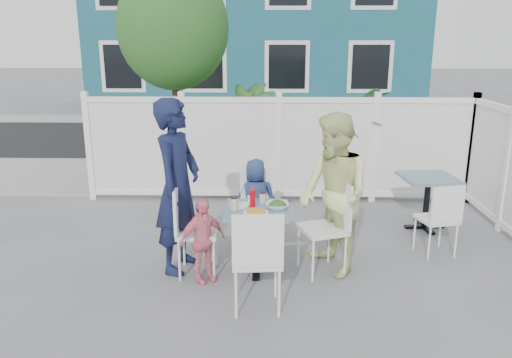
{
  "coord_description": "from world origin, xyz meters",
  "views": [
    {
      "loc": [
        -0.04,
        -5.02,
        2.42
      ],
      "look_at": [
        -0.18,
        0.34,
        0.92
      ],
      "focal_mm": 35.0,
      "sensor_mm": 36.0,
      "label": 1
    }
  ],
  "objects_px": {
    "chair_back": "(258,200)",
    "main_table": "(257,223)",
    "boy": "(256,199)",
    "chair_left": "(189,223)",
    "toddler": "(202,241)",
    "man": "(178,186)",
    "utility_cabinet": "(158,141)",
    "spare_table": "(428,188)",
    "chair_right": "(330,220)",
    "woman": "(334,195)",
    "chair_near": "(257,254)"
  },
  "relations": [
    {
      "from": "chair_back",
      "to": "main_table",
      "type": "bearing_deg",
      "value": 79.84
    },
    {
      "from": "boy",
      "to": "chair_left",
      "type": "bearing_deg",
      "value": 56.32
    },
    {
      "from": "chair_back",
      "to": "toddler",
      "type": "height_order",
      "value": "chair_back"
    },
    {
      "from": "man",
      "to": "utility_cabinet",
      "type": "bearing_deg",
      "value": 29.7
    },
    {
      "from": "chair_left",
      "to": "spare_table",
      "type": "bearing_deg",
      "value": 113.32
    },
    {
      "from": "chair_right",
      "to": "woman",
      "type": "height_order",
      "value": "woman"
    },
    {
      "from": "main_table",
      "to": "woman",
      "type": "bearing_deg",
      "value": 0.56
    },
    {
      "from": "main_table",
      "to": "chair_near",
      "type": "height_order",
      "value": "chair_near"
    },
    {
      "from": "toddler",
      "to": "chair_back",
      "type": "bearing_deg",
      "value": 27.64
    },
    {
      "from": "utility_cabinet",
      "to": "main_table",
      "type": "bearing_deg",
      "value": -65.32
    },
    {
      "from": "chair_back",
      "to": "woman",
      "type": "height_order",
      "value": "woman"
    },
    {
      "from": "chair_near",
      "to": "woman",
      "type": "height_order",
      "value": "woman"
    },
    {
      "from": "chair_near",
      "to": "chair_back",
      "type": "bearing_deg",
      "value": 86.91
    },
    {
      "from": "spare_table",
      "to": "boy",
      "type": "height_order",
      "value": "boy"
    },
    {
      "from": "utility_cabinet",
      "to": "main_table",
      "type": "height_order",
      "value": "utility_cabinet"
    },
    {
      "from": "main_table",
      "to": "man",
      "type": "relative_size",
      "value": 0.38
    },
    {
      "from": "main_table",
      "to": "chair_back",
      "type": "relative_size",
      "value": 0.79
    },
    {
      "from": "man",
      "to": "chair_back",
      "type": "bearing_deg",
      "value": -31.48
    },
    {
      "from": "woman",
      "to": "chair_back",
      "type": "bearing_deg",
      "value": -159.29
    },
    {
      "from": "chair_left",
      "to": "toddler",
      "type": "bearing_deg",
      "value": 38.59
    },
    {
      "from": "chair_left",
      "to": "chair_back",
      "type": "xyz_separation_m",
      "value": [
        0.69,
        0.93,
        -0.04
      ]
    },
    {
      "from": "chair_near",
      "to": "toddler",
      "type": "relative_size",
      "value": 1.11
    },
    {
      "from": "chair_right",
      "to": "toddler",
      "type": "bearing_deg",
      "value": 82.72
    },
    {
      "from": "chair_right",
      "to": "boy",
      "type": "distance_m",
      "value": 1.22
    },
    {
      "from": "spare_table",
      "to": "chair_left",
      "type": "height_order",
      "value": "chair_left"
    },
    {
      "from": "chair_left",
      "to": "chair_right",
      "type": "xyz_separation_m",
      "value": [
        1.48,
        0.1,
        0.02
      ]
    },
    {
      "from": "spare_table",
      "to": "chair_near",
      "type": "height_order",
      "value": "chair_near"
    },
    {
      "from": "chair_back",
      "to": "woman",
      "type": "bearing_deg",
      "value": 123.21
    },
    {
      "from": "chair_right",
      "to": "woman",
      "type": "xyz_separation_m",
      "value": [
        0.03,
        -0.01,
        0.28
      ]
    },
    {
      "from": "man",
      "to": "toddler",
      "type": "relative_size",
      "value": 2.08
    },
    {
      "from": "utility_cabinet",
      "to": "boy",
      "type": "height_order",
      "value": "utility_cabinet"
    },
    {
      "from": "main_table",
      "to": "man",
      "type": "height_order",
      "value": "man"
    },
    {
      "from": "main_table",
      "to": "toddler",
      "type": "bearing_deg",
      "value": -154.34
    },
    {
      "from": "main_table",
      "to": "toddler",
      "type": "height_order",
      "value": "toddler"
    },
    {
      "from": "chair_right",
      "to": "chair_back",
      "type": "relative_size",
      "value": 1.11
    },
    {
      "from": "man",
      "to": "boy",
      "type": "relative_size",
      "value": 1.82
    },
    {
      "from": "spare_table",
      "to": "toddler",
      "type": "height_order",
      "value": "toddler"
    },
    {
      "from": "chair_back",
      "to": "toddler",
      "type": "relative_size",
      "value": 1.01
    },
    {
      "from": "chair_near",
      "to": "man",
      "type": "bearing_deg",
      "value": 129.04
    },
    {
      "from": "chair_back",
      "to": "boy",
      "type": "bearing_deg",
      "value": -81.78
    },
    {
      "from": "chair_left",
      "to": "chair_back",
      "type": "relative_size",
      "value": 1.08
    },
    {
      "from": "chair_right",
      "to": "chair_back",
      "type": "height_order",
      "value": "chair_right"
    },
    {
      "from": "chair_left",
      "to": "main_table",
      "type": "bearing_deg",
      "value": 94.02
    },
    {
      "from": "utility_cabinet",
      "to": "toddler",
      "type": "relative_size",
      "value": 1.36
    },
    {
      "from": "boy",
      "to": "toddler",
      "type": "distance_m",
      "value": 1.29
    },
    {
      "from": "man",
      "to": "spare_table",
      "type": "bearing_deg",
      "value": -52.94
    },
    {
      "from": "spare_table",
      "to": "boy",
      "type": "bearing_deg",
      "value": -169.93
    },
    {
      "from": "chair_left",
      "to": "woman",
      "type": "xyz_separation_m",
      "value": [
        1.51,
        0.09,
        0.3
      ]
    },
    {
      "from": "chair_back",
      "to": "boy",
      "type": "height_order",
      "value": "boy"
    },
    {
      "from": "main_table",
      "to": "chair_right",
      "type": "bearing_deg",
      "value": 1.33
    }
  ]
}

